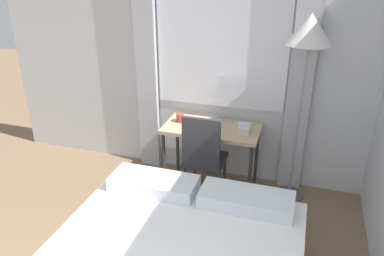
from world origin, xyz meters
TOP-DOWN VIEW (x-y plane):
  - wall_back_with_window at (0.04, 3.33)m, footprint 4.74×0.13m
  - desk at (0.26, 2.99)m, footprint 1.01×0.52m
  - desk_chair at (0.26, 2.71)m, footprint 0.40×0.40m
  - standing_lamp at (1.13, 3.05)m, footprint 0.42×0.42m
  - telephone at (0.61, 2.97)m, footprint 0.14×0.17m
  - book at (0.19, 3.03)m, footprint 0.29×0.21m
  - mug at (-0.10, 3.03)m, footprint 0.09×0.09m

SIDE VIEW (x-z plane):
  - desk_chair at x=0.26m, z-range 0.05..1.03m
  - desk at x=0.26m, z-range 0.29..1.02m
  - book at x=0.19m, z-range 0.73..0.75m
  - telephone at x=0.61m, z-range 0.72..0.82m
  - mug at x=-0.10m, z-range 0.73..0.82m
  - wall_back_with_window at x=0.04m, z-range 0.00..2.70m
  - standing_lamp at x=1.13m, z-range 0.72..2.63m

